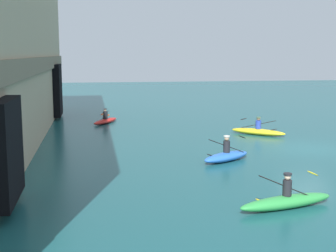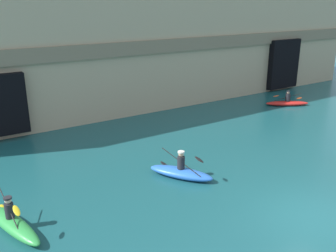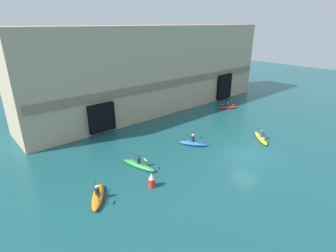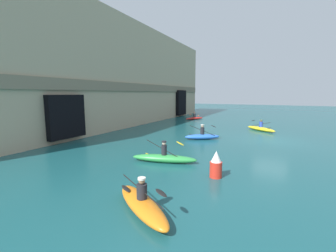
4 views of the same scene
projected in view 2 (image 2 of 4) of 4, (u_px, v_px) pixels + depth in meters
The scene contains 5 objects.
ground_plane at pixel (313, 218), 12.96m from camera, with size 120.00×120.00×0.00m, color #195156.
cliff_bluff at pixel (141, 21), 26.50m from camera, with size 37.47×7.22×11.55m.
kayak_red at pixel (287, 103), 26.69m from camera, with size 2.98×2.17×1.07m.
kayak_blue at pixel (181, 172), 15.82m from camera, with size 2.19×2.83×1.20m.
kayak_green at pixel (11, 222), 12.26m from camera, with size 1.49×3.56×1.22m.
Camera 2 is at (-10.37, -6.70, 7.15)m, focal length 40.00 mm.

